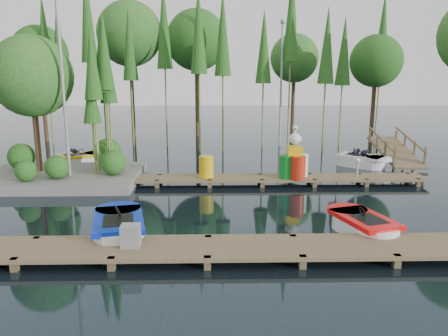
{
  "coord_description": "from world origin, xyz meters",
  "views": [
    {
      "loc": [
        0.17,
        -14.26,
        4.33
      ],
      "look_at": [
        0.5,
        0.5,
        1.1
      ],
      "focal_mm": 35.0,
      "sensor_mm": 36.0,
      "label": 1
    }
  ],
  "objects_px": {
    "utility_cabinet": "(131,236)",
    "drum_cluster": "(295,162)",
    "boat_blue": "(119,228)",
    "island": "(51,102)",
    "yellow_barrel": "(206,167)",
    "boat_red": "(363,226)",
    "boat_yellow_far": "(80,160)"
  },
  "relations": [
    {
      "from": "island",
      "to": "boat_red",
      "type": "xyz_separation_m",
      "value": [
        10.51,
        -6.36,
        -2.94
      ]
    },
    {
      "from": "boat_blue",
      "to": "utility_cabinet",
      "type": "bearing_deg",
      "value": -78.71
    },
    {
      "from": "boat_yellow_far",
      "to": "boat_blue",
      "type": "bearing_deg",
      "value": -77.3
    },
    {
      "from": "boat_blue",
      "to": "drum_cluster",
      "type": "distance_m",
      "value": 7.97
    },
    {
      "from": "yellow_barrel",
      "to": "drum_cluster",
      "type": "height_order",
      "value": "drum_cluster"
    },
    {
      "from": "island",
      "to": "boat_blue",
      "type": "relative_size",
      "value": 2.24
    },
    {
      "from": "boat_red",
      "to": "utility_cabinet",
      "type": "height_order",
      "value": "utility_cabinet"
    },
    {
      "from": "boat_red",
      "to": "yellow_barrel",
      "type": "xyz_separation_m",
      "value": [
        -4.36,
        5.57,
        0.48
      ]
    },
    {
      "from": "island",
      "to": "drum_cluster",
      "type": "bearing_deg",
      "value": -5.62
    },
    {
      "from": "boat_blue",
      "to": "drum_cluster",
      "type": "xyz_separation_m",
      "value": [
        5.7,
        5.53,
        0.63
      ]
    },
    {
      "from": "boat_blue",
      "to": "drum_cluster",
      "type": "height_order",
      "value": "drum_cluster"
    },
    {
      "from": "boat_blue",
      "to": "utility_cabinet",
      "type": "height_order",
      "value": "boat_blue"
    },
    {
      "from": "boat_yellow_far",
      "to": "drum_cluster",
      "type": "height_order",
      "value": "drum_cluster"
    },
    {
      "from": "yellow_barrel",
      "to": "utility_cabinet",
      "type": "bearing_deg",
      "value": -103.4
    },
    {
      "from": "island",
      "to": "yellow_barrel",
      "type": "bearing_deg",
      "value": -7.33
    },
    {
      "from": "island",
      "to": "yellow_barrel",
      "type": "xyz_separation_m",
      "value": [
        6.15,
        -0.79,
        -2.46
      ]
    },
    {
      "from": "drum_cluster",
      "to": "utility_cabinet",
      "type": "bearing_deg",
      "value": -126.86
    },
    {
      "from": "utility_cabinet",
      "to": "yellow_barrel",
      "type": "xyz_separation_m",
      "value": [
        1.67,
        7.0,
        0.15
      ]
    },
    {
      "from": "boat_blue",
      "to": "boat_yellow_far",
      "type": "bearing_deg",
      "value": 100.07
    },
    {
      "from": "yellow_barrel",
      "to": "boat_red",
      "type": "bearing_deg",
      "value": -51.96
    },
    {
      "from": "boat_yellow_far",
      "to": "utility_cabinet",
      "type": "bearing_deg",
      "value": -77.15
    },
    {
      "from": "island",
      "to": "drum_cluster",
      "type": "distance_m",
      "value": 9.92
    },
    {
      "from": "boat_blue",
      "to": "island",
      "type": "bearing_deg",
      "value": 109.0
    },
    {
      "from": "island",
      "to": "yellow_barrel",
      "type": "distance_m",
      "value": 6.67
    },
    {
      "from": "boat_yellow_far",
      "to": "drum_cluster",
      "type": "distance_m",
      "value": 10.39
    },
    {
      "from": "island",
      "to": "boat_yellow_far",
      "type": "distance_m",
      "value": 4.2
    },
    {
      "from": "yellow_barrel",
      "to": "drum_cluster",
      "type": "bearing_deg",
      "value": -2.56
    },
    {
      "from": "island",
      "to": "boat_red",
      "type": "height_order",
      "value": "island"
    },
    {
      "from": "utility_cabinet",
      "to": "drum_cluster",
      "type": "xyz_separation_m",
      "value": [
        5.13,
        6.85,
        0.33
      ]
    },
    {
      "from": "utility_cabinet",
      "to": "drum_cluster",
      "type": "height_order",
      "value": "drum_cluster"
    },
    {
      "from": "utility_cabinet",
      "to": "boat_blue",
      "type": "bearing_deg",
      "value": 113.42
    },
    {
      "from": "boat_red",
      "to": "drum_cluster",
      "type": "xyz_separation_m",
      "value": [
        -0.9,
        5.42,
        0.66
      ]
    }
  ]
}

